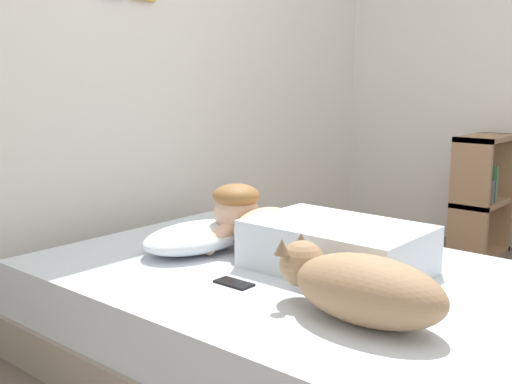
{
  "coord_description": "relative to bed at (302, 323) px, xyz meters",
  "views": [
    {
      "loc": [
        -1.95,
        -0.88,
        1.1
      ],
      "look_at": [
        -0.09,
        0.71,
        0.64
      ],
      "focal_mm": 43.22,
      "sensor_mm": 36.0,
      "label": 1
    }
  ],
  "objects": [
    {
      "name": "person_lying",
      "position": [
        0.1,
        0.06,
        0.3
      ],
      "size": [
        0.43,
        0.92,
        0.27
      ],
      "color": "silver",
      "rests_on": "bed"
    },
    {
      "name": "pillow",
      "position": [
        -0.04,
        0.51,
        0.25
      ],
      "size": [
        0.52,
        0.32,
        0.11
      ],
      "primitive_type": "ellipsoid",
      "color": "silver",
      "rests_on": "bed"
    },
    {
      "name": "coffee_cup",
      "position": [
        0.1,
        0.43,
        0.24
      ],
      "size": [
        0.12,
        0.09,
        0.07
      ],
      "color": "white",
      "rests_on": "bed"
    },
    {
      "name": "bed",
      "position": [
        0.0,
        0.0,
        0.0
      ],
      "size": [
        1.37,
        2.06,
        0.39
      ],
      "color": "gray",
      "rests_on": "ground"
    },
    {
      "name": "dog",
      "position": [
        -0.25,
        -0.39,
        0.3
      ],
      "size": [
        0.26,
        0.57,
        0.21
      ],
      "color": "#9E7A56",
      "rests_on": "bed"
    },
    {
      "name": "back_wall",
      "position": [
        0.19,
        1.26,
        1.06
      ],
      "size": [
        4.19,
        0.12,
        2.5
      ],
      "color": "silver",
      "rests_on": "ground"
    },
    {
      "name": "cell_phone",
      "position": [
        -0.26,
        0.1,
        0.2
      ],
      "size": [
        0.07,
        0.14,
        0.01
      ],
      "primitive_type": "cube",
      "color": "black",
      "rests_on": "bed"
    },
    {
      "name": "bookshelf",
      "position": [
        1.96,
        0.08,
        0.19
      ],
      "size": [
        0.45,
        0.24,
        0.75
      ],
      "color": "#997251",
      "rests_on": "ground"
    }
  ]
}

